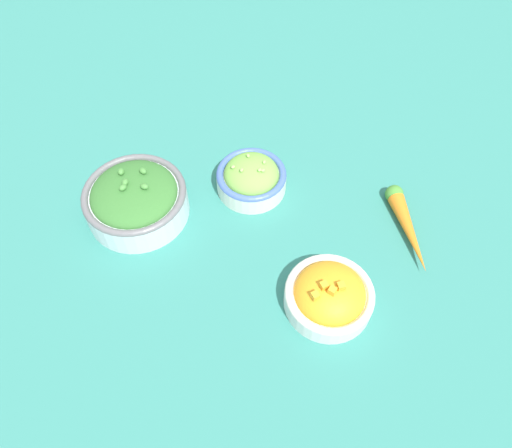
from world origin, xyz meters
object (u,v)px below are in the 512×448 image
object	(u,v)px
bowl_squash	(329,295)
loose_carrot	(407,225)
bowl_broccoli	(136,199)
bowl_lettuce	(251,177)

from	to	relation	value
bowl_squash	loose_carrot	xyz separation A→B (m)	(0.03, 0.19, -0.01)
bowl_squash	bowl_broccoli	distance (m)	0.34
bowl_squash	bowl_lettuce	bearing A→B (deg)	154.66
bowl_squash	loose_carrot	bearing A→B (deg)	81.08
bowl_broccoli	loose_carrot	bearing A→B (deg)	32.68
bowl_lettuce	loose_carrot	distance (m)	0.27
bowl_lettuce	loose_carrot	world-z (taller)	bowl_lettuce
bowl_lettuce	bowl_broccoli	distance (m)	0.19
bowl_squash	bowl_broccoli	bearing A→B (deg)	-171.71
bowl_lettuce	bowl_broccoli	world-z (taller)	bowl_broccoli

